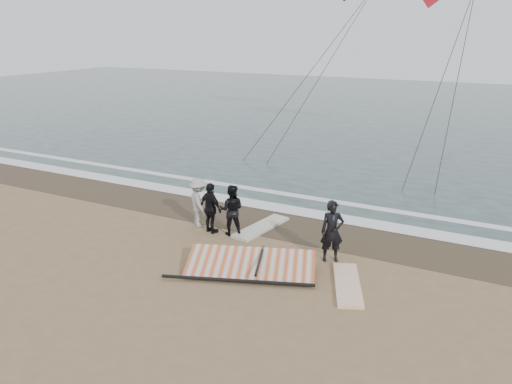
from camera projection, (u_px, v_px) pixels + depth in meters
ground at (212, 274)px, 14.34m from camera, size 120.00×120.00×0.00m
sea at (418, 112)px, 42.24m from camera, size 120.00×54.00×0.02m
wet_sand at (278, 223)px, 18.14m from camera, size 120.00×2.80×0.01m
foam_near at (293, 210)px, 19.32m from camera, size 120.00×0.90×0.01m
foam_far at (309, 198)px, 20.76m from camera, size 120.00×0.45×0.01m
man_main at (332, 231)px, 14.92m from camera, size 0.83×0.74×1.91m
board_white at (347, 284)px, 13.68m from camera, size 1.51×2.50×0.10m
board_cream at (261, 227)px, 17.59m from camera, size 1.11×2.63×0.11m
trio_cluster at (212, 206)px, 17.21m from camera, size 2.57×1.29×1.78m
sail_rig at (251, 264)px, 14.54m from camera, size 4.06×2.86×0.50m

